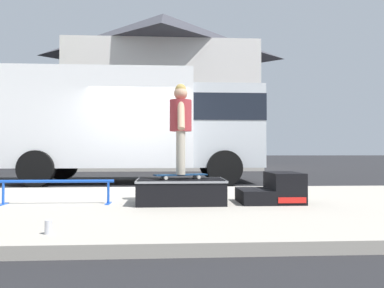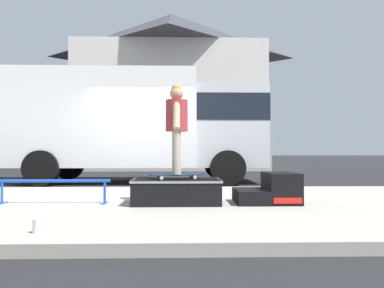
# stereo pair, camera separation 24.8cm
# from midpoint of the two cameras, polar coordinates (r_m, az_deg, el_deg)

# --- Properties ---
(ground_plane) EXTENTS (140.00, 140.00, 0.00)m
(ground_plane) POSITION_cam_midpoint_polar(r_m,az_deg,el_deg) (8.74, -7.29, -6.82)
(ground_plane) COLOR black
(sidewalk_slab) EXTENTS (50.00, 5.00, 0.12)m
(sidewalk_slab) POSITION_cam_midpoint_polar(r_m,az_deg,el_deg) (5.78, -10.28, -9.19)
(sidewalk_slab) COLOR #A8A093
(sidewalk_slab) RESTS_ON ground
(skate_box) EXTENTS (1.26, 0.81, 0.35)m
(skate_box) POSITION_cam_midpoint_polar(r_m,az_deg,el_deg) (5.60, -1.02, -6.91)
(skate_box) COLOR black
(skate_box) RESTS_ON sidewalk_slab
(kicker_ramp) EXTENTS (0.90, 0.73, 0.44)m
(kicker_ramp) POSITION_cam_midpoint_polar(r_m,az_deg,el_deg) (5.78, 12.97, -6.74)
(kicker_ramp) COLOR black
(kicker_ramp) RESTS_ON sidewalk_slab
(grind_rail) EXTENTS (1.63, 0.28, 0.35)m
(grind_rail) POSITION_cam_midpoint_polar(r_m,az_deg,el_deg) (5.88, -18.78, -5.81)
(grind_rail) COLOR blue
(grind_rail) RESTS_ON sidewalk_slab
(skateboard) EXTENTS (0.80, 0.41, 0.07)m
(skateboard) POSITION_cam_midpoint_polar(r_m,az_deg,el_deg) (5.64, -1.04, -4.64)
(skateboard) COLOR navy
(skateboard) RESTS_ON skate_box
(skater_kid) EXTENTS (0.32, 0.68, 1.33)m
(skater_kid) POSITION_cam_midpoint_polar(r_m,az_deg,el_deg) (5.64, -1.03, 3.43)
(skater_kid) COLOR #B7AD99
(skater_kid) RESTS_ON skateboard
(soda_can) EXTENTS (0.07, 0.07, 0.13)m
(soda_can) POSITION_cam_midpoint_polar(r_m,az_deg,el_deg) (3.85, -20.44, -11.40)
(soda_can) COLOR silver
(soda_can) RESTS_ON sidewalk_slab
(box_truck) EXTENTS (6.91, 2.63, 3.05)m
(box_truck) POSITION_cam_midpoint_polar(r_m,az_deg,el_deg) (10.93, -6.95, 3.25)
(box_truck) COLOR white
(box_truck) RESTS_ON ground
(house_behind) EXTENTS (9.54, 8.23, 8.40)m
(house_behind) POSITION_cam_midpoint_polar(r_m,az_deg,el_deg) (21.02, -2.75, 8.14)
(house_behind) COLOR silver
(house_behind) RESTS_ON ground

